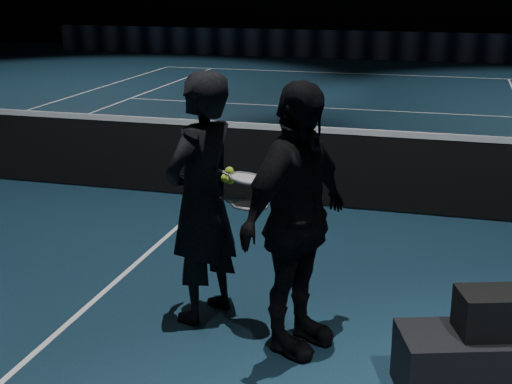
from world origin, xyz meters
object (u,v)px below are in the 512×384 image
player_a (202,199)px  tennis_balls (228,177)px  player_bench (508,362)px  player_b (296,220)px  racket_lower (249,205)px  racket_upper (247,178)px

player_a → tennis_balls: 0.34m
player_bench → player_a: 2.44m
player_b → racket_lower: 0.40m
player_bench → tennis_balls: (-2.02, 0.41, 0.98)m
player_bench → player_a: player_a is taller
player_b → tennis_balls: (-0.56, 0.21, 0.22)m
player_bench → player_a: bearing=149.2°
player_a → racket_lower: (0.42, -0.16, 0.04)m
player_a → racket_upper: bearing=95.4°
racket_upper → player_b: bearing=-9.1°
tennis_balls → player_bench: bearing=-11.6°
player_bench → racket_lower: size_ratio=2.08×
racket_lower → racket_upper: (-0.03, 0.05, 0.18)m
player_b → racket_upper: size_ratio=2.86×
player_a → racket_upper: 0.46m
player_bench → player_b: player_b is taller
player_a → player_b: size_ratio=1.00×
racket_lower → player_bench: bearing=9.6°
racket_upper → tennis_balls: size_ratio=5.67×
player_bench → racket_upper: (-1.87, 0.40, 0.98)m
racket_lower → tennis_balls: bearing=178.5°
player_b → racket_lower: size_ratio=2.86×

